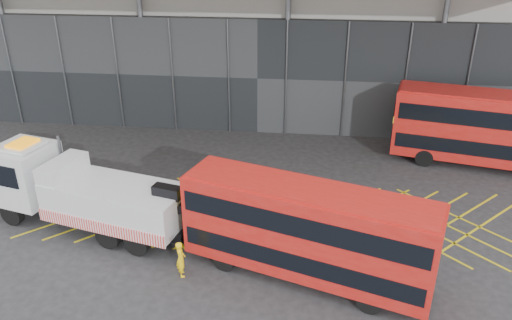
# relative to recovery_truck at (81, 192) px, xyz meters

# --- Properties ---
(ground_plane) EXTENTS (120.00, 120.00, 0.00)m
(ground_plane) POSITION_rel_recovery_truck_xyz_m (5.18, 2.03, -1.93)
(ground_plane) COLOR #242426
(road_markings) EXTENTS (26.36, 7.16, 0.01)m
(road_markings) POSITION_rel_recovery_truck_xyz_m (9.98, 2.03, -1.92)
(road_markings) COLOR gold
(road_markings) RESTS_ON ground_plane
(recovery_truck) EXTENTS (11.97, 5.27, 4.17)m
(recovery_truck) POSITION_rel_recovery_truck_xyz_m (0.00, 0.00, 0.00)
(recovery_truck) COLOR black
(recovery_truck) RESTS_ON ground_plane
(bus_towed) EXTENTS (10.66, 5.57, 4.26)m
(bus_towed) POSITION_rel_recovery_truck_xyz_m (10.95, -2.76, 0.44)
(bus_towed) COLOR #AD140F
(bus_towed) RESTS_ON ground_plane
(bus_second) EXTENTS (11.82, 5.21, 4.70)m
(bus_second) POSITION_rel_recovery_truck_xyz_m (21.92, 9.23, 0.68)
(bus_second) COLOR #AD140F
(bus_second) RESTS_ON ground_plane
(worker) EXTENTS (0.62, 0.72, 1.67)m
(worker) POSITION_rel_recovery_truck_xyz_m (5.73, -3.29, -1.09)
(worker) COLOR yellow
(worker) RESTS_ON ground_plane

